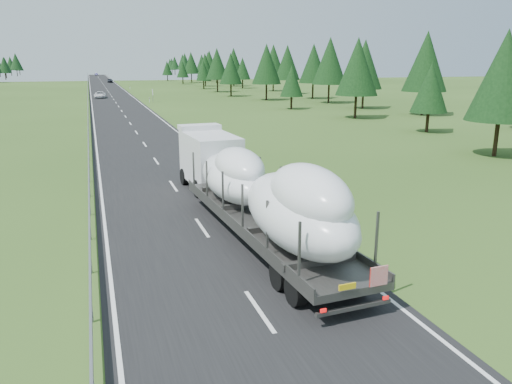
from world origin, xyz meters
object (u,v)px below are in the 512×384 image
object	(u,v)px
highway_sign	(153,93)
distant_car_dark	(110,81)
boat_truck	(251,184)
distant_van	(100,95)
distant_car_blue	(96,74)

from	to	relation	value
highway_sign	distant_car_dark	size ratio (longest dim) A/B	0.57
boat_truck	distant_van	size ratio (longest dim) A/B	4.07
highway_sign	boat_truck	bearing A→B (deg)	-93.54
distant_car_dark	highway_sign	bearing A→B (deg)	-90.54
distant_van	distant_car_dark	world-z (taller)	distant_car_dark
distant_car_dark	distant_car_blue	xyz separation A→B (m)	(-3.33, 105.10, -0.11)
boat_truck	distant_car_dark	world-z (taller)	boat_truck
highway_sign	boat_truck	world-z (taller)	boat_truck
highway_sign	boat_truck	xyz separation A→B (m)	(-5.02, -81.19, 0.57)
distant_van	distant_car_dark	distance (m)	84.15
highway_sign	distant_car_blue	world-z (taller)	highway_sign
highway_sign	distant_van	distance (m)	18.07
boat_truck	distant_car_dark	distance (m)	180.27
distant_car_blue	distant_van	bearing A→B (deg)	-96.04
boat_truck	distant_car_blue	distance (m)	285.38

